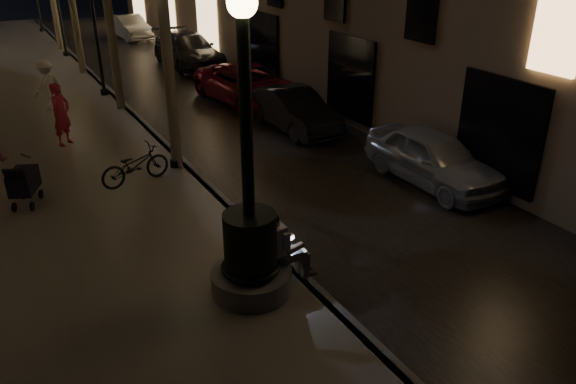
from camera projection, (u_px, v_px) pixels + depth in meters
ground at (120, 105)px, 20.55m from camera, size 120.00×120.00×0.00m
cobble_lane at (197, 94)px, 21.88m from camera, size 6.00×45.00×0.02m
promenade at (0, 120)px, 18.73m from camera, size 8.00×45.00×0.20m
curb_strip at (120, 103)px, 20.51m from camera, size 0.25×45.00×0.20m
fountain_lamppost at (250, 240)px, 9.37m from camera, size 1.40×1.40×5.21m
seated_man_laptop at (282, 245)px, 9.76m from camera, size 1.02×0.34×1.39m
lamp_curb_a at (165, 51)px, 13.52m from camera, size 0.36×0.36×4.81m
lamp_curb_b at (93, 11)px, 19.81m from camera, size 0.36×0.36×4.81m
stroller at (23, 182)px, 12.53m from camera, size 0.77×1.14×1.17m
car_front at (433, 157)px, 14.12m from camera, size 1.64×4.00×1.36m
car_second at (294, 110)px, 17.87m from camera, size 1.44×3.97×1.30m
car_third at (248, 84)px, 20.57m from camera, size 2.81×5.20×1.39m
car_rear at (188, 50)px, 25.87m from camera, size 2.12×5.20×1.51m
car_fifth at (130, 27)px, 32.32m from camera, size 1.64×4.05×1.31m
pedestrian_red at (61, 114)px, 15.96m from camera, size 0.78×0.75×1.80m
pedestrian_white at (47, 85)px, 19.19m from camera, size 1.23×1.17×1.68m
bicycle at (135, 165)px, 13.71m from camera, size 1.85×0.94×0.93m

